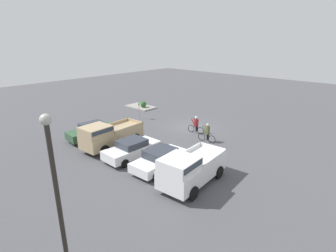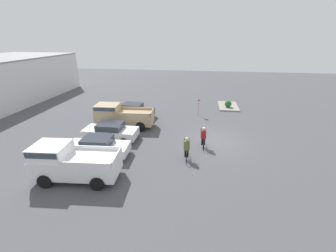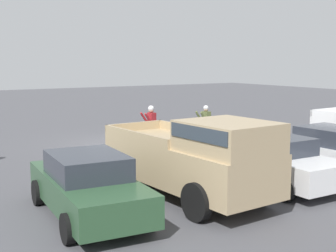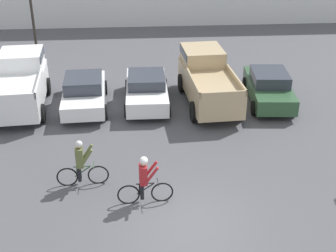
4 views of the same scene
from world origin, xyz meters
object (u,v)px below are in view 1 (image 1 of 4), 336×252
fire_lane_sign (139,108)px  lamppost (57,192)px  sedan_1 (132,149)px  sedan_2 (93,131)px  pickup_truck_1 (109,135)px  sedan_0 (160,159)px  cyclist_1 (207,133)px  shrub (143,104)px  cyclist_0 (196,125)px  pickup_truck_0 (190,168)px

fire_lane_sign → lamppost: size_ratio=0.31×
sedan_1 → sedan_2: 5.60m
pickup_truck_1 → lamppost: (-9.24, 8.41, 2.65)m
sedan_0 → sedan_2: bearing=-0.3°
sedan_0 → lamppost: (-3.67, 8.64, 3.07)m
sedan_0 → sedan_2: size_ratio=0.98×
cyclist_1 → pickup_truck_1: bearing=51.7°
sedan_0 → sedan_1: 2.80m
sedan_2 → shrub: bearing=-65.9°
lamppost → shrub: lamppost is taller
sedan_1 → cyclist_0: (-0.32, -7.59, 0.14)m
pickup_truck_1 → cyclist_0: 8.27m
fire_lane_sign → shrub: bearing=-48.0°
sedan_2 → cyclist_1: (-7.97, -6.23, 0.09)m
sedan_1 → sedan_2: (5.60, -0.21, 0.02)m
sedan_0 → shrub: sedan_0 is taller
pickup_truck_1 → cyclist_1: (-5.14, -6.51, -0.32)m
sedan_0 → cyclist_0: size_ratio=2.51×
lamppost → shrub: size_ratio=8.16×
fire_lane_sign → shrub: 4.69m
sedan_1 → sedan_0: bearing=-176.8°
pickup_truck_1 → shrub: pickup_truck_1 is taller
pickup_truck_1 → fire_lane_sign: bearing=-58.7°
sedan_2 → sedan_0: bearing=179.7°
pickup_truck_0 → cyclist_0: pickup_truck_0 is taller
sedan_2 → fire_lane_sign: (1.52, -6.88, 0.49)m
pickup_truck_0 → pickup_truck_1: 8.40m
pickup_truck_1 → fire_lane_sign: (4.35, -7.16, 0.08)m
shrub → fire_lane_sign: bearing=132.0°
pickup_truck_0 → cyclist_0: (5.30, -7.79, -0.29)m
shrub → sedan_1: bearing=134.2°
pickup_truck_1 → lamppost: size_ratio=0.84×
shrub → cyclist_1: bearing=162.0°
pickup_truck_0 → cyclist_1: size_ratio=2.92×
pickup_truck_0 → lamppost: size_ratio=0.79×
sedan_0 → sedan_2: sedan_2 is taller
pickup_truck_1 → cyclist_1: bearing=-128.3°
cyclist_1 → pickup_truck_0: bearing=116.2°
cyclist_0 → fire_lane_sign: 7.47m
pickup_truck_0 → cyclist_0: size_ratio=2.86×
sedan_1 → pickup_truck_1: bearing=1.5°
fire_lane_sign → shrub: (3.11, -3.45, -0.68)m
sedan_1 → pickup_truck_0: bearing=178.0°
sedan_0 → cyclist_1: bearing=-86.0°
pickup_truck_0 → shrub: (15.86, -10.73, -0.60)m
lamppost → sedan_0: bearing=-67.0°
cyclist_1 → cyclist_0: bearing=-29.4°
pickup_truck_0 → pickup_truck_1: (8.40, -0.12, 0.00)m
pickup_truck_1 → shrub: 12.98m
fire_lane_sign → pickup_truck_1: bearing=121.3°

